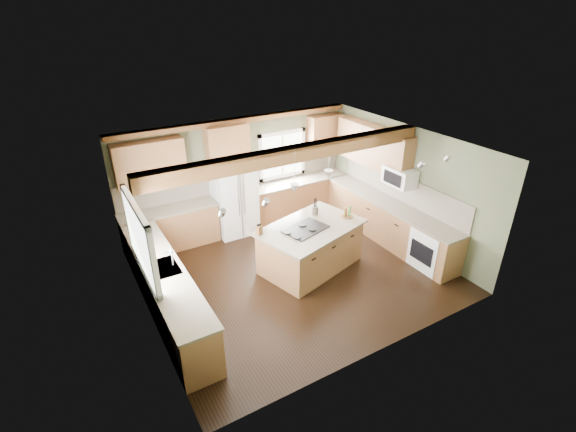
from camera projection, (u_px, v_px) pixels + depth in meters
floor at (293, 272)px, 8.37m from camera, size 5.60×5.60×0.00m
ceiling at (294, 147)px, 7.19m from camera, size 5.60×5.60×0.00m
wall_back at (238, 172)px, 9.71m from camera, size 5.60×0.00×5.60m
wall_left at (141, 255)px, 6.52m from camera, size 0.00×5.00×5.00m
wall_right at (404, 185)px, 9.05m from camera, size 0.00×5.00×5.00m
ceiling_beam at (294, 154)px, 7.26m from camera, size 5.55×0.26×0.26m
soffit_trim at (237, 120)px, 9.07m from camera, size 5.55×0.20×0.10m
backsplash_back at (239, 176)px, 9.73m from camera, size 5.58×0.03×0.58m
backsplash_right at (401, 188)px, 9.12m from camera, size 0.03×3.70×0.58m
base_cab_back_left at (171, 229)px, 9.06m from camera, size 2.02×0.60×0.88m
counter_back_left at (168, 210)px, 8.85m from camera, size 2.06×0.64×0.04m
base_cab_back_right at (299, 197)px, 10.54m from camera, size 2.62×0.60×0.88m
counter_back_right at (299, 180)px, 10.33m from camera, size 2.66×0.64×0.04m
base_cab_left at (166, 291)px, 7.08m from camera, size 0.60×3.70×0.88m
counter_left at (163, 269)px, 6.88m from camera, size 0.64×3.74×0.04m
base_cab_right at (388, 222)px, 9.34m from camera, size 0.60×3.70×0.88m
counter_right at (390, 203)px, 9.13m from camera, size 0.64×3.74×0.04m
upper_cab_back_left at (150, 163)px, 8.38m from camera, size 1.40×0.35×0.90m
upper_cab_over_fridge at (227, 141)px, 9.05m from camera, size 0.96×0.35×0.70m
upper_cab_right at (373, 146)px, 9.37m from camera, size 0.35×2.20×0.90m
upper_cab_back_corner at (325, 133)px, 10.31m from camera, size 0.90×0.35×0.90m
window_left at (139, 239)px, 6.45m from camera, size 0.04×1.60×1.05m
window_back at (282, 154)px, 10.10m from camera, size 1.10×0.04×1.00m
sink at (163, 269)px, 6.87m from camera, size 0.50×0.65×0.03m
faucet at (172, 258)px, 6.89m from camera, size 0.02×0.02×0.28m
dishwasher at (192, 339)px, 6.09m from camera, size 0.60×0.60×0.84m
oven at (432, 249)px, 8.34m from camera, size 0.60×0.72×0.84m
microwave at (400, 177)px, 8.80m from camera, size 0.40×0.70×0.38m
pendant_left at (295, 188)px, 7.40m from camera, size 0.18×0.18×0.16m
pendant_right at (329, 174)px, 8.02m from camera, size 0.18×0.18×0.16m
refrigerator at (234, 197)px, 9.46m from camera, size 0.90×0.74×1.80m
island at (310, 247)px, 8.36m from camera, size 2.15×1.63×0.88m
island_top at (311, 227)px, 8.15m from camera, size 2.31×1.79×0.04m
cooktop at (305, 229)px, 8.04m from camera, size 0.94×0.75×0.02m
knife_block at (259, 230)px, 7.82m from camera, size 0.13×0.12×0.18m
utensil_crock at (315, 211)px, 8.58m from camera, size 0.16×0.16×0.17m
bottle_tray at (348, 212)px, 8.47m from camera, size 0.28×0.28×0.23m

